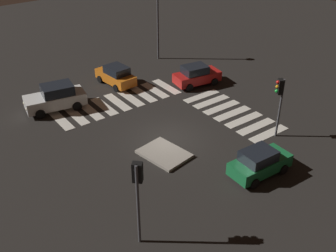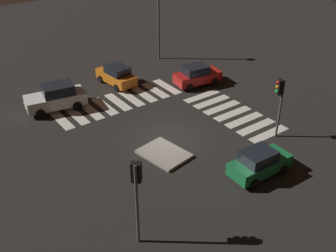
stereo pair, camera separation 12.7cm
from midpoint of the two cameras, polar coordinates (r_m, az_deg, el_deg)
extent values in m
plane|color=black|center=(26.84, 0.14, -1.83)|extent=(80.00, 80.00, 0.00)
cube|color=gray|center=(25.29, -0.41, -3.86)|extent=(3.27, 2.66, 0.18)
cube|color=#196B38|center=(24.02, 12.72, -5.26)|extent=(1.72, 3.75, 0.76)
cube|color=black|center=(23.49, 12.52, -4.10)|extent=(1.51, 1.94, 0.61)
cylinder|color=black|center=(25.35, 13.22, -4.15)|extent=(0.24, 0.60, 0.59)
cylinder|color=black|center=(24.55, 15.80, -5.84)|extent=(0.24, 0.60, 0.59)
cylinder|color=black|center=(23.96, 9.38, -5.97)|extent=(0.24, 0.60, 0.59)
cylinder|color=black|center=(23.12, 11.97, -7.83)|extent=(0.24, 0.60, 0.59)
sphere|color=#F2EABF|center=(25.41, 14.91, -3.38)|extent=(0.20, 0.20, 0.20)
sphere|color=#F2EABF|center=(24.97, 16.35, -4.29)|extent=(0.20, 0.20, 0.20)
cube|color=orange|center=(34.25, -7.07, 6.75)|extent=(3.84, 1.93, 0.76)
cube|color=black|center=(33.81, -6.92, 7.70)|extent=(2.02, 1.62, 0.61)
cylinder|color=black|center=(34.90, -9.18, 6.44)|extent=(0.61, 0.27, 0.60)
cylinder|color=black|center=(35.66, -7.08, 7.16)|extent=(0.61, 0.27, 0.60)
cylinder|color=black|center=(33.13, -6.99, 5.24)|extent=(0.61, 0.27, 0.60)
cylinder|color=black|center=(33.94, -4.83, 6.02)|extent=(0.61, 0.27, 0.60)
sphere|color=#F2EABF|center=(35.45, -9.36, 7.42)|extent=(0.20, 0.20, 0.20)
sphere|color=#F2EABF|center=(35.87, -8.18, 7.81)|extent=(0.20, 0.20, 0.20)
cube|color=silver|center=(31.18, -15.17, 3.53)|extent=(2.52, 4.52, 0.87)
cube|color=black|center=(30.88, -14.90, 4.94)|extent=(2.01, 2.44, 0.71)
cylinder|color=black|center=(30.40, -17.09, 1.63)|extent=(0.36, 0.72, 0.69)
cylinder|color=black|center=(31.99, -17.73, 3.03)|extent=(0.36, 0.72, 0.69)
cylinder|color=black|center=(30.80, -12.31, 2.74)|extent=(0.36, 0.72, 0.69)
cylinder|color=black|center=(32.37, -13.17, 4.07)|extent=(0.36, 0.72, 0.69)
sphere|color=#F2EABF|center=(30.49, -18.75, 2.28)|extent=(0.23, 0.23, 0.23)
sphere|color=#F2EABF|center=(31.39, -19.07, 3.06)|extent=(0.23, 0.23, 0.23)
cube|color=red|center=(34.03, 4.23, 6.77)|extent=(2.18, 3.99, 0.78)
cube|color=black|center=(33.64, 3.94, 7.79)|extent=(1.75, 2.14, 0.63)
cylinder|color=black|center=(35.37, 5.18, 7.07)|extent=(0.31, 0.64, 0.61)
cylinder|color=black|center=(34.16, 6.60, 6.09)|extent=(0.31, 0.64, 0.61)
cylinder|color=black|center=(34.25, 1.82, 6.37)|extent=(0.31, 0.64, 0.61)
cylinder|color=black|center=(33.00, 3.17, 5.34)|extent=(0.31, 0.64, 0.61)
sphere|color=#F2EABF|center=(35.31, 6.46, 7.58)|extent=(0.20, 0.20, 0.20)
sphere|color=#F2EABF|center=(34.63, 7.27, 7.04)|extent=(0.20, 0.20, 0.20)
cylinder|color=#47474C|center=(27.09, 15.36, 2.29)|extent=(0.14, 0.14, 4.07)
cube|color=black|center=(26.35, 15.45, 5.25)|extent=(0.54, 0.51, 0.96)
sphere|color=red|center=(26.17, 15.13, 5.84)|extent=(0.22, 0.22, 0.22)
sphere|color=orange|center=(26.29, 15.04, 5.25)|extent=(0.22, 0.22, 0.22)
sphere|color=green|center=(26.42, 14.95, 4.66)|extent=(0.22, 0.22, 0.22)
cylinder|color=#47474C|center=(18.50, -4.12, -10.94)|extent=(0.14, 0.14, 4.38)
cube|color=black|center=(17.55, -4.20, -6.39)|extent=(0.54, 0.54, 0.96)
sphere|color=red|center=(17.53, -4.09, -5.22)|extent=(0.22, 0.22, 0.22)
sphere|color=orange|center=(17.71, -4.06, -6.01)|extent=(0.22, 0.22, 0.22)
sphere|color=green|center=(17.89, -4.02, -6.78)|extent=(0.22, 0.22, 0.22)
cylinder|color=#47474C|center=(38.44, -1.19, 13.95)|extent=(0.18, 0.18, 6.64)
cube|color=silver|center=(28.19, 13.92, -1.08)|extent=(0.70, 3.20, 0.02)
cube|color=silver|center=(28.80, 12.23, -0.11)|extent=(0.70, 3.20, 0.02)
cube|color=silver|center=(29.46, 10.61, 0.82)|extent=(0.70, 3.20, 0.02)
cube|color=silver|center=(30.14, 9.07, 1.71)|extent=(0.70, 3.20, 0.02)
cube|color=silver|center=(30.85, 7.59, 2.56)|extent=(0.70, 3.20, 0.02)
cube|color=silver|center=(31.58, 6.18, 3.36)|extent=(0.70, 3.20, 0.02)
cube|color=silver|center=(32.34, 4.83, 4.13)|extent=(0.70, 3.20, 0.02)
cube|color=silver|center=(33.78, -0.04, 5.47)|extent=(3.20, 0.70, 0.02)
cube|color=silver|center=(33.19, -1.65, 4.96)|extent=(3.20, 0.70, 0.02)
cube|color=silver|center=(32.62, -3.32, 4.44)|extent=(3.20, 0.70, 0.02)
cube|color=silver|center=(32.09, -5.04, 3.89)|extent=(3.20, 0.70, 0.02)
cube|color=silver|center=(31.58, -6.81, 3.32)|extent=(3.20, 0.70, 0.02)
cube|color=silver|center=(31.11, -8.64, 2.73)|extent=(3.20, 0.70, 0.02)
cube|color=silver|center=(30.68, -10.53, 2.12)|extent=(3.20, 0.70, 0.02)
cube|color=silver|center=(30.29, -12.46, 1.49)|extent=(3.20, 0.70, 0.02)
cube|color=silver|center=(29.93, -14.43, 0.85)|extent=(3.20, 0.70, 0.02)
camera|label=1|loc=(0.06, -89.86, 0.08)|focal=44.05mm
camera|label=2|loc=(0.06, 90.14, -0.08)|focal=44.05mm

